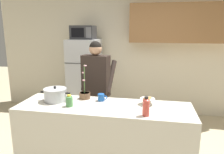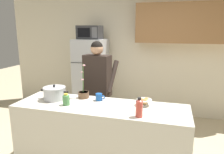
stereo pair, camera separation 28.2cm
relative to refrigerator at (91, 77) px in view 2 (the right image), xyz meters
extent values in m
cube|color=beige|center=(0.85, 0.45, 0.47)|extent=(6.00, 0.12, 2.60)
cube|color=olive|center=(2.05, 0.22, 1.15)|extent=(2.21, 0.34, 0.77)
cube|color=silver|center=(0.85, -1.85, -0.37)|extent=(2.21, 0.68, 0.92)
cube|color=#B7BABF|center=(0.00, 0.00, 0.00)|extent=(0.64, 0.64, 1.66)
cube|color=#333333|center=(0.00, -0.32, 0.36)|extent=(0.63, 0.01, 0.01)
cylinder|color=#B2B2B7|center=(0.18, -0.35, -0.08)|extent=(0.02, 0.02, 0.75)
cube|color=#2D2D30|center=(0.00, -0.02, 0.97)|extent=(0.48, 0.36, 0.28)
cube|color=black|center=(-0.06, -0.20, 0.97)|extent=(0.26, 0.01, 0.18)
cube|color=#59595B|center=(0.17, -0.20, 0.97)|extent=(0.11, 0.01, 0.21)
cylinder|color=black|center=(0.63, -1.16, -0.42)|extent=(0.11, 0.11, 0.82)
cylinder|color=black|center=(0.48, -1.14, -0.42)|extent=(0.11, 0.11, 0.82)
cube|color=#2D231E|center=(0.56, -1.15, 0.32)|extent=(0.45, 0.26, 0.65)
sphere|color=tan|center=(0.56, -1.15, 0.74)|extent=(0.20, 0.20, 0.20)
sphere|color=black|center=(0.56, -1.15, 0.76)|extent=(0.19, 0.19, 0.19)
cylinder|color=#2D231E|center=(0.79, -1.06, 0.30)|extent=(0.14, 0.39, 0.50)
cylinder|color=#2D231E|center=(0.37, -1.00, 0.30)|extent=(0.14, 0.39, 0.50)
cylinder|color=silver|center=(0.17, -1.79, 0.17)|extent=(0.29, 0.29, 0.16)
cylinder|color=silver|center=(0.17, -1.79, 0.26)|extent=(0.30, 0.30, 0.02)
sphere|color=black|center=(0.17, -1.79, 0.28)|extent=(0.04, 0.04, 0.04)
cube|color=black|center=(-0.01, -1.79, 0.21)|extent=(0.06, 0.02, 0.02)
cube|color=black|center=(0.34, -1.79, 0.21)|extent=(0.06, 0.02, 0.02)
cylinder|color=#1E59B2|center=(0.77, -1.67, 0.14)|extent=(0.09, 0.09, 0.10)
torus|color=#1E59B2|center=(0.82, -1.67, 0.14)|extent=(0.06, 0.01, 0.06)
cylinder|color=white|center=(1.38, -1.70, 0.10)|extent=(0.11, 0.11, 0.02)
cone|color=white|center=(1.38, -1.70, 0.14)|extent=(0.19, 0.19, 0.06)
sphere|color=tan|center=(1.36, -1.72, 0.16)|extent=(0.07, 0.07, 0.07)
sphere|color=tan|center=(1.41, -1.68, 0.16)|extent=(0.07, 0.07, 0.07)
sphere|color=tan|center=(1.39, -1.73, 0.16)|extent=(0.07, 0.07, 0.07)
cylinder|color=#4C8C4C|center=(0.43, -1.95, 0.15)|extent=(0.09, 0.09, 0.12)
cone|color=#4C8C4C|center=(0.43, -1.95, 0.22)|extent=(0.09, 0.09, 0.02)
cylinder|color=gold|center=(0.43, -1.95, 0.23)|extent=(0.05, 0.05, 0.02)
cylinder|color=#D84C3F|center=(1.38, -2.08, 0.18)|extent=(0.08, 0.08, 0.18)
cone|color=#D84C3F|center=(1.38, -2.08, 0.29)|extent=(0.08, 0.08, 0.03)
cylinder|color=#262626|center=(1.38, -2.08, 0.30)|extent=(0.04, 0.04, 0.02)
cylinder|color=brown|center=(0.52, -1.62, 0.13)|extent=(0.15, 0.15, 0.09)
cylinder|color=#38281E|center=(0.52, -1.62, 0.17)|extent=(0.14, 0.14, 0.01)
cylinder|color=#4C7238|center=(0.52, -1.62, 0.38)|extent=(0.01, 0.03, 0.40)
ellipsoid|color=pink|center=(0.51, -1.63, 0.36)|extent=(0.04, 0.03, 0.02)
ellipsoid|color=pink|center=(0.51, -1.61, 0.46)|extent=(0.04, 0.03, 0.02)
ellipsoid|color=pink|center=(0.54, -1.61, 0.55)|extent=(0.04, 0.03, 0.02)
camera|label=1|loc=(1.42, -4.35, 1.04)|focal=34.40mm
camera|label=2|loc=(1.70, -4.29, 1.04)|focal=34.40mm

